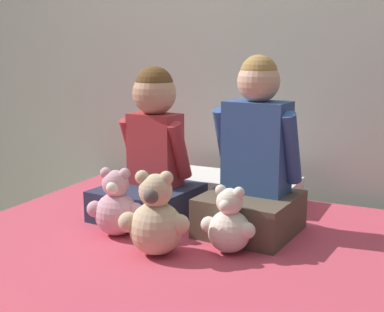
{
  "coord_description": "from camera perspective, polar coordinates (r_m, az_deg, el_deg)",
  "views": [
    {
      "loc": [
        0.82,
        -1.32,
        1.12
      ],
      "look_at": [
        0.0,
        0.42,
        0.72
      ],
      "focal_mm": 50.0,
      "sensor_mm": 36.0,
      "label": 1
    }
  ],
  "objects": [
    {
      "name": "child_on_left",
      "position": [
        2.14,
        -4.35,
        -0.32
      ],
      "size": [
        0.38,
        0.41,
        0.6
      ],
      "rotation": [
        0.0,
        0.0,
        -0.12
      ],
      "color": "#282D47",
      "rests_on": "bed"
    },
    {
      "name": "child_on_right",
      "position": [
        1.96,
        6.63,
        -1.02
      ],
      "size": [
        0.35,
        0.36,
        0.65
      ],
      "rotation": [
        0.0,
        0.0,
        -0.08
      ],
      "color": "brown",
      "rests_on": "bed"
    },
    {
      "name": "teddy_bear_held_by_left_child",
      "position": [
        1.96,
        -8.1,
        -5.4
      ],
      "size": [
        0.2,
        0.16,
        0.25
      ],
      "rotation": [
        0.0,
        0.0,
        0.3
      ],
      "color": "#DBA3B2",
      "rests_on": "bed"
    },
    {
      "name": "teddy_bear_held_by_right_child",
      "position": [
        1.79,
        3.98,
        -7.31
      ],
      "size": [
        0.19,
        0.14,
        0.23
      ],
      "rotation": [
        0.0,
        0.0,
        -0.01
      ],
      "color": "silver",
      "rests_on": "bed"
    },
    {
      "name": "pillow_at_headboard",
      "position": [
        2.38,
        4.19,
        -3.52
      ],
      "size": [
        0.59,
        0.27,
        0.11
      ],
      "color": "white",
      "rests_on": "bed"
    },
    {
      "name": "wall_behind_bed",
      "position": [
        2.58,
        6.98,
        14.52
      ],
      "size": [
        8.0,
        0.06,
        2.5
      ],
      "color": "beige",
      "rests_on": "ground_plane"
    },
    {
      "name": "teddy_bear_between_children",
      "position": [
        1.77,
        -4.01,
        -6.78
      ],
      "size": [
        0.23,
        0.18,
        0.28
      ],
      "rotation": [
        0.0,
        0.0,
        0.31
      ],
      "color": "#D1B78E",
      "rests_on": "bed"
    }
  ]
}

